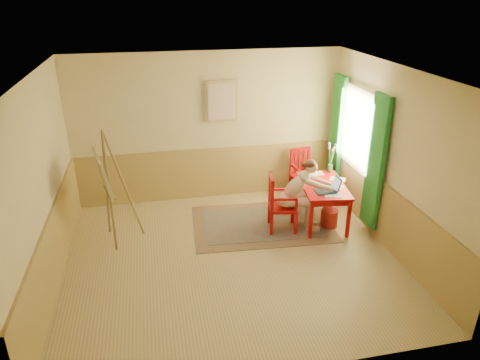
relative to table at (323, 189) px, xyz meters
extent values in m
cube|color=tan|center=(-1.76, -0.80, -0.64)|extent=(5.00, 4.50, 0.02)
cube|color=white|center=(-1.76, -0.80, 2.18)|extent=(5.00, 4.50, 0.02)
cube|color=#CFBC7E|center=(-1.76, 1.46, 0.77)|extent=(5.00, 0.02, 2.80)
cube|color=#CFBC7E|center=(-1.76, -3.06, 0.77)|extent=(5.00, 0.02, 2.80)
cube|color=#CFBC7E|center=(-4.27, -0.80, 0.77)|extent=(0.02, 4.50, 2.80)
cube|color=#CFBC7E|center=(0.75, -0.80, 0.77)|extent=(0.02, 4.50, 2.80)
cube|color=tan|center=(-1.76, 1.43, -0.13)|extent=(5.00, 0.04, 1.00)
cube|color=tan|center=(-4.24, -0.80, -0.13)|extent=(0.04, 4.50, 1.00)
cube|color=tan|center=(0.72, -0.80, -0.13)|extent=(0.04, 4.50, 1.00)
cube|color=white|center=(0.71, 0.30, 0.92)|extent=(0.02, 1.00, 1.30)
cube|color=tan|center=(0.69, 0.30, 0.92)|extent=(0.03, 1.12, 1.42)
cube|color=green|center=(0.64, -0.48, 0.62)|extent=(0.08, 0.45, 2.20)
cube|color=green|center=(0.64, 1.08, 0.62)|extent=(0.08, 0.45, 2.20)
cube|color=tan|center=(-1.51, 1.41, 1.27)|extent=(0.60, 0.04, 0.76)
cube|color=beige|center=(-1.51, 1.38, 1.27)|extent=(0.50, 0.02, 0.66)
cube|color=#8C7251|center=(-1.03, 0.12, -0.62)|extent=(2.50, 1.76, 0.01)
cube|color=black|center=(-1.03, 0.12, -0.62)|extent=(2.08, 1.33, 0.01)
cube|color=#AF0708|center=(0.00, 0.00, 0.07)|extent=(0.87, 1.28, 0.04)
cube|color=#AF0708|center=(0.00, 0.00, 0.00)|extent=(0.76, 1.17, 0.10)
cube|color=#AF0708|center=(-0.38, -0.51, -0.29)|extent=(0.06, 0.06, 0.68)
cube|color=#AF0708|center=(0.24, -0.59, -0.29)|extent=(0.06, 0.06, 0.68)
cube|color=#AF0708|center=(-0.24, 0.59, -0.29)|extent=(0.06, 0.06, 0.68)
cube|color=#AF0708|center=(0.38, 0.51, -0.29)|extent=(0.06, 0.06, 0.68)
cube|color=#AF0708|center=(-0.74, -0.12, -0.21)|extent=(0.52, 0.51, 0.04)
cube|color=#AF0708|center=(-0.98, -0.28, -0.43)|extent=(0.06, 0.06, 0.40)
cube|color=#AF0708|center=(-0.58, -0.35, -0.43)|extent=(0.06, 0.06, 0.40)
cube|color=#AF0708|center=(-0.91, 0.10, -0.43)|extent=(0.06, 0.06, 0.40)
cube|color=#AF0708|center=(-0.51, 0.03, -0.43)|extent=(0.06, 0.06, 0.40)
cube|color=#AF0708|center=(-0.98, -0.28, 0.09)|extent=(0.06, 0.06, 0.54)
cube|color=#AF0708|center=(-0.91, 0.10, 0.09)|extent=(0.06, 0.06, 0.54)
cube|color=#AF0708|center=(-0.94, -0.09, 0.33)|extent=(0.12, 0.44, 0.06)
cube|color=#AF0708|center=(-0.96, -0.18, 0.07)|extent=(0.04, 0.05, 0.45)
cube|color=#AF0708|center=(-0.94, -0.09, 0.07)|extent=(0.04, 0.05, 0.45)
cube|color=#AF0708|center=(-0.93, 0.01, 0.07)|extent=(0.04, 0.05, 0.45)
cube|color=#AF0708|center=(-0.78, -0.31, 0.03)|extent=(0.41, 0.11, 0.03)
cube|color=#AF0708|center=(-0.59, -0.34, -0.08)|extent=(0.05, 0.05, 0.22)
cube|color=#AF0708|center=(-0.71, 0.07, 0.03)|extent=(0.41, 0.11, 0.03)
cube|color=#AF0708|center=(-0.52, 0.04, -0.08)|extent=(0.05, 0.05, 0.22)
cube|color=#AF0708|center=(0.03, 1.04, -0.23)|extent=(0.47, 0.48, 0.04)
cube|color=#AF0708|center=(-0.18, 1.21, -0.44)|extent=(0.05, 0.05, 0.38)
cube|color=#AF0708|center=(-0.12, 0.83, -0.44)|extent=(0.05, 0.05, 0.38)
cube|color=#AF0708|center=(0.19, 1.26, -0.44)|extent=(0.05, 0.05, 0.38)
cube|color=#AF0708|center=(0.24, 0.88, -0.44)|extent=(0.05, 0.05, 0.38)
cube|color=#AF0708|center=(-0.18, 1.21, 0.05)|extent=(0.05, 0.05, 0.52)
cube|color=#AF0708|center=(0.19, 1.26, 0.05)|extent=(0.05, 0.05, 0.52)
cube|color=#AF0708|center=(0.01, 1.24, 0.29)|extent=(0.42, 0.10, 0.06)
cube|color=#AF0708|center=(-0.09, 1.22, 0.04)|extent=(0.05, 0.03, 0.42)
cube|color=#AF0708|center=(0.01, 1.24, 0.04)|extent=(0.05, 0.03, 0.42)
cube|color=#AF0708|center=(0.10, 1.25, 0.04)|extent=(0.05, 0.03, 0.42)
cube|color=#AF0708|center=(-0.15, 1.02, 0.00)|extent=(0.09, 0.39, 0.03)
cube|color=#AF0708|center=(-0.13, 0.84, -0.10)|extent=(0.04, 0.04, 0.21)
cube|color=#AF0708|center=(0.22, 1.07, 0.00)|extent=(0.09, 0.39, 0.03)
cube|color=#AF0708|center=(0.24, 0.89, -0.10)|extent=(0.04, 0.04, 0.21)
ellipsoid|color=beige|center=(-0.71, -0.12, -0.07)|extent=(0.34, 0.40, 0.23)
cylinder|color=beige|center=(-0.51, -0.24, -0.08)|extent=(0.46, 0.23, 0.16)
cylinder|color=beige|center=(-0.48, -0.06, -0.08)|extent=(0.46, 0.23, 0.16)
cylinder|color=beige|center=(-0.31, -0.28, -0.35)|extent=(0.13, 0.13, 0.51)
cylinder|color=beige|center=(-0.27, -0.10, -0.35)|extent=(0.13, 0.13, 0.51)
cube|color=beige|center=(-0.24, -0.29, -0.59)|extent=(0.22, 0.12, 0.07)
cube|color=beige|center=(-0.21, -0.11, -0.59)|extent=(0.22, 0.12, 0.07)
ellipsoid|color=beige|center=(-0.56, -0.14, 0.15)|extent=(0.53, 0.37, 0.53)
ellipsoid|color=beige|center=(-0.41, -0.17, 0.34)|extent=(0.25, 0.33, 0.18)
sphere|color=beige|center=(-0.31, -0.19, 0.51)|extent=(0.23, 0.23, 0.20)
ellipsoid|color=#512A17|center=(-0.33, -0.18, 0.56)|extent=(0.22, 0.23, 0.14)
sphere|color=#512A17|center=(-0.41, -0.17, 0.55)|extent=(0.12, 0.12, 0.11)
cylinder|color=beige|center=(-0.34, -0.33, 0.29)|extent=(0.24, 0.15, 0.15)
cylinder|color=beige|center=(-0.12, -0.35, 0.21)|extent=(0.30, 0.09, 0.17)
sphere|color=beige|center=(-0.25, -0.35, 0.26)|extent=(0.10, 0.10, 0.09)
sphere|color=beige|center=(0.02, -0.34, 0.16)|extent=(0.09, 0.09, 0.07)
cylinder|color=beige|center=(-0.29, -0.04, 0.29)|extent=(0.23, 0.10, 0.15)
cylinder|color=beige|center=(-0.07, -0.10, 0.21)|extent=(0.30, 0.19, 0.17)
sphere|color=beige|center=(-0.20, -0.04, 0.26)|extent=(0.10, 0.10, 0.09)
sphere|color=beige|center=(0.05, -0.15, 0.16)|extent=(0.09, 0.09, 0.07)
cube|color=#1E2338|center=(-0.07, -0.28, 0.10)|extent=(0.34, 0.25, 0.02)
cube|color=#2D3342|center=(-0.07, -0.28, 0.10)|extent=(0.29, 0.19, 0.00)
cube|color=#1E2338|center=(0.12, -0.28, 0.22)|extent=(0.08, 0.24, 0.22)
cube|color=#99BFF2|center=(0.11, -0.28, 0.21)|extent=(0.06, 0.20, 0.18)
cube|color=white|center=(-0.01, -0.41, 0.09)|extent=(0.29, 0.23, 0.00)
cube|color=white|center=(0.33, 0.16, 0.09)|extent=(0.32, 0.30, 0.00)
cube|color=white|center=(0.05, 0.47, 0.09)|extent=(0.27, 0.20, 0.00)
cube|color=white|center=(0.16, -0.13, 0.09)|extent=(0.32, 0.31, 0.00)
cylinder|color=#3F724C|center=(0.32, 0.50, 0.16)|extent=(0.11, 0.11, 0.14)
cylinder|color=#3F7233|center=(0.32, 0.56, 0.40)|extent=(0.02, 0.12, 0.38)
sphere|color=#728CD8|center=(0.32, 0.61, 0.59)|extent=(0.07, 0.07, 0.06)
cylinder|color=#3F7233|center=(0.29, 0.47, 0.41)|extent=(0.08, 0.06, 0.40)
sphere|color=pink|center=(0.26, 0.45, 0.61)|extent=(0.05, 0.05, 0.04)
cylinder|color=#3F7233|center=(0.34, 0.51, 0.36)|extent=(0.04, 0.03, 0.29)
sphere|color=pink|center=(0.35, 0.52, 0.50)|extent=(0.06, 0.06, 0.05)
cylinder|color=#3F7233|center=(0.28, 0.46, 0.40)|extent=(0.10, 0.09, 0.37)
sphere|color=#728CD8|center=(0.24, 0.42, 0.58)|extent=(0.07, 0.07, 0.05)
cylinder|color=#3F7233|center=(0.37, 0.52, 0.37)|extent=(0.10, 0.05, 0.33)
sphere|color=pink|center=(0.41, 0.54, 0.54)|extent=(0.06, 0.06, 0.05)
cylinder|color=#3F7233|center=(0.35, 0.51, 0.38)|extent=(0.06, 0.03, 0.33)
sphere|color=pink|center=(0.37, 0.52, 0.54)|extent=(0.06, 0.06, 0.04)
cylinder|color=#3F7233|center=(0.37, 0.53, 0.40)|extent=(0.10, 0.07, 0.37)
sphere|color=#728CD8|center=(0.41, 0.56, 0.59)|extent=(0.06, 0.06, 0.04)
cylinder|color=#B12826|center=(0.09, -0.18, -0.48)|extent=(0.35, 0.35, 0.31)
cylinder|color=olive|center=(-3.50, -0.04, 0.31)|extent=(0.06, 0.35, 1.88)
cylinder|color=olive|center=(-3.57, 0.26, 0.31)|extent=(0.17, 0.33, 1.88)
cylinder|color=olive|center=(-3.29, 0.17, 0.31)|extent=(0.49, 0.15, 1.89)
cylinder|color=olive|center=(-3.56, 0.10, 0.23)|extent=(0.15, 0.52, 0.03)
cube|color=olive|center=(-3.50, 0.12, 0.23)|extent=(0.19, 0.57, 0.03)
cube|color=tan|center=(-3.58, 0.10, 0.56)|extent=(0.33, 0.84, 0.63)
cube|color=beige|center=(-3.56, 0.10, 0.56)|extent=(0.27, 0.76, 0.54)
camera|label=1|loc=(-2.79, -6.39, 3.20)|focal=32.92mm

